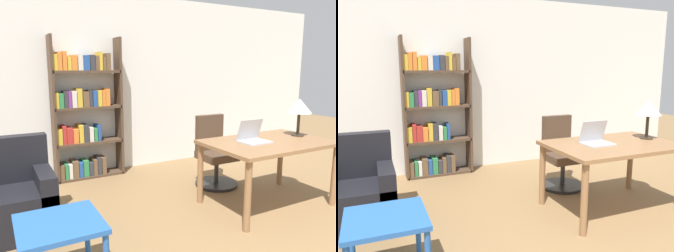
% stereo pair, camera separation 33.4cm
% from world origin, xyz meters
% --- Properties ---
extents(wall_back, '(8.00, 0.06, 2.70)m').
position_xyz_m(wall_back, '(0.00, 4.53, 1.35)').
color(wall_back, white).
rests_on(wall_back, ground_plane).
extents(desk, '(1.45, 0.94, 0.77)m').
position_xyz_m(desk, '(0.92, 2.34, 0.67)').
color(desk, olive).
rests_on(desk, ground_plane).
extents(laptop, '(0.33, 0.25, 0.26)m').
position_xyz_m(laptop, '(0.72, 2.39, 0.82)').
color(laptop, '#B2B2B7').
rests_on(laptop, desk).
extents(table_lamp, '(0.30, 0.30, 0.46)m').
position_xyz_m(table_lamp, '(1.46, 2.39, 1.13)').
color(table_lamp, '#2D2319').
rests_on(table_lamp, desk).
extents(office_chair, '(0.57, 0.57, 0.96)m').
position_xyz_m(office_chair, '(0.78, 3.18, 0.41)').
color(office_chair, black).
rests_on(office_chair, ground_plane).
extents(side_table_blue, '(0.58, 0.57, 0.54)m').
position_xyz_m(side_table_blue, '(-1.52, 1.90, 0.45)').
color(side_table_blue, '#2356A3').
rests_on(side_table_blue, ground_plane).
extents(armchair, '(0.76, 0.71, 0.91)m').
position_xyz_m(armchair, '(-1.76, 3.06, 0.31)').
color(armchair, black).
rests_on(armchair, ground_plane).
extents(bookshelf, '(0.99, 0.28, 2.04)m').
position_xyz_m(bookshelf, '(-0.71, 4.34, 0.94)').
color(bookshelf, '#4C3828').
rests_on(bookshelf, ground_plane).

